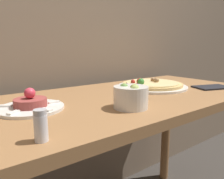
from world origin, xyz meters
TOP-DOWN VIEW (x-y plane):
  - dining_table at (0.00, 0.32)m, footprint 1.44×0.63m
  - pizza_plate at (0.27, 0.37)m, footprint 0.35×0.35m
  - tartare_plate at (-0.34, 0.34)m, footprint 0.22×0.22m
  - small_bowl at (-0.07, 0.15)m, footprint 0.12×0.12m
  - napkin at (0.50, 0.17)m, footprint 0.20×0.16m
  - salt_shaker at (-0.40, 0.07)m, footprint 0.03×0.03m

SIDE VIEW (x-z plane):
  - dining_table at x=0.00m, z-range 0.27..1.03m
  - napkin at x=0.50m, z-range 0.76..0.77m
  - pizza_plate at x=0.27m, z-range 0.75..0.80m
  - tartare_plate at x=-0.34m, z-range 0.74..0.81m
  - salt_shaker at x=-0.40m, z-range 0.76..0.83m
  - small_bowl at x=-0.07m, z-range 0.76..0.84m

